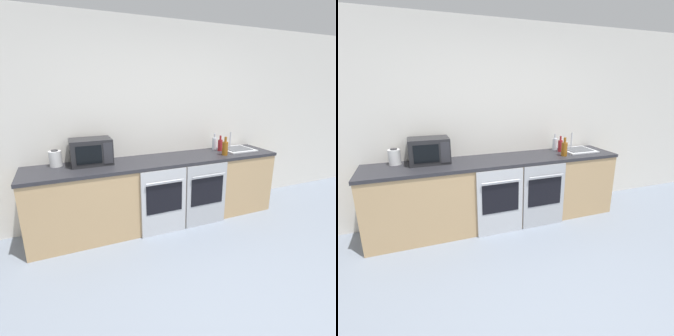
% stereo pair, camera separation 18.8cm
% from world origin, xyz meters
% --- Properties ---
extents(ground_plane, '(16.00, 16.00, 0.00)m').
position_xyz_m(ground_plane, '(0.00, 0.00, 0.00)').
color(ground_plane, gray).
extents(wall_back, '(10.00, 0.06, 2.60)m').
position_xyz_m(wall_back, '(0.00, 2.23, 1.30)').
color(wall_back, silver).
rests_on(wall_back, ground_plane).
extents(counter_back, '(3.30, 0.65, 0.89)m').
position_xyz_m(counter_back, '(0.00, 1.89, 0.44)').
color(counter_back, tan).
rests_on(counter_back, ground_plane).
extents(oven_left, '(0.58, 0.06, 0.84)m').
position_xyz_m(oven_left, '(-0.08, 1.56, 0.43)').
color(oven_left, '#B7BABF').
rests_on(oven_left, ground_plane).
extents(oven_right, '(0.58, 0.06, 0.84)m').
position_xyz_m(oven_right, '(0.52, 1.56, 0.43)').
color(oven_right, '#A8AAAF').
rests_on(oven_right, ground_plane).
extents(microwave, '(0.48, 0.33, 0.31)m').
position_xyz_m(microwave, '(-0.84, 2.01, 1.04)').
color(microwave, '#232326').
rests_on(microwave, counter_back).
extents(bottle_clear, '(0.07, 0.07, 0.24)m').
position_xyz_m(bottle_clear, '(0.95, 2.10, 0.98)').
color(bottle_clear, silver).
rests_on(bottle_clear, counter_back).
extents(bottle_amber, '(0.08, 0.08, 0.25)m').
position_xyz_m(bottle_amber, '(0.89, 1.75, 0.98)').
color(bottle_amber, '#8C5114').
rests_on(bottle_amber, counter_back).
extents(bottle_red, '(0.07, 0.07, 0.22)m').
position_xyz_m(bottle_red, '(0.97, 1.99, 0.97)').
color(bottle_red, maroon).
rests_on(bottle_red, counter_back).
extents(kettle, '(0.14, 0.14, 0.19)m').
position_xyz_m(kettle, '(-1.24, 2.08, 0.98)').
color(kettle, white).
rests_on(kettle, counter_back).
extents(sink, '(0.44, 0.43, 0.24)m').
position_xyz_m(sink, '(1.25, 1.96, 0.90)').
color(sink, silver).
rests_on(sink, counter_back).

